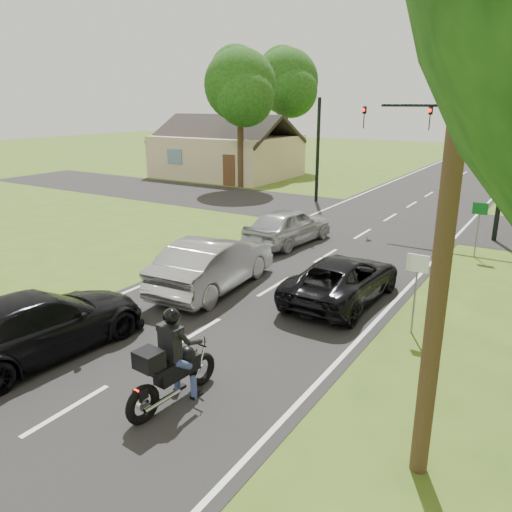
# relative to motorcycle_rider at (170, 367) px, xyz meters

# --- Properties ---
(ground) EXTENTS (140.00, 140.00, 0.00)m
(ground) POSITION_rel_motorcycle_rider_xyz_m (-1.57, 2.72, -0.80)
(ground) COLOR #3D5919
(ground) RESTS_ON ground
(road) EXTENTS (8.00, 100.00, 0.01)m
(road) POSITION_rel_motorcycle_rider_xyz_m (-1.57, 12.72, -0.79)
(road) COLOR black
(road) RESTS_ON ground
(cross_road) EXTENTS (60.00, 7.00, 0.01)m
(cross_road) POSITION_rel_motorcycle_rider_xyz_m (-1.57, 18.72, -0.79)
(cross_road) COLOR black
(cross_road) RESTS_ON ground
(motorcycle_rider) EXTENTS (0.69, 2.36, 2.03)m
(motorcycle_rider) POSITION_rel_motorcycle_rider_xyz_m (0.00, 0.00, 0.00)
(motorcycle_rider) COLOR black
(motorcycle_rider) RESTS_ON ground
(dark_suv) EXTENTS (2.30, 4.84, 1.34)m
(dark_suv) POSITION_rel_motorcycle_rider_xyz_m (0.72, 6.84, -0.12)
(dark_suv) COLOR black
(dark_suv) RESTS_ON road
(silver_sedan) EXTENTS (2.20, 5.21, 1.67)m
(silver_sedan) POSITION_rel_motorcycle_rider_xyz_m (-3.11, 5.56, 0.05)
(silver_sedan) COLOR #B2B2B7
(silver_sedan) RESTS_ON road
(silver_suv) EXTENTS (2.29, 4.76, 1.57)m
(silver_suv) POSITION_rel_motorcycle_rider_xyz_m (-3.65, 11.48, -0.00)
(silver_suv) COLOR #B0B2B8
(silver_suv) RESTS_ON road
(dark_car_behind) EXTENTS (2.53, 5.41, 1.53)m
(dark_car_behind) POSITION_rel_motorcycle_rider_xyz_m (-3.96, -0.11, -0.02)
(dark_car_behind) COLOR black
(dark_car_behind) RESTS_ON road
(traffic_signal) EXTENTS (6.38, 0.44, 6.00)m
(traffic_signal) POSITION_rel_motorcycle_rider_xyz_m (1.77, 16.72, 3.34)
(traffic_signal) COLOR black
(traffic_signal) RESTS_ON ground
(signal_pole_far) EXTENTS (0.20, 0.20, 6.00)m
(signal_pole_far) POSITION_rel_motorcycle_rider_xyz_m (-6.77, 20.72, 2.20)
(signal_pole_far) COLOR black
(signal_pole_far) RESTS_ON ground
(utility_pole_near) EXTENTS (1.60, 0.28, 10.00)m
(utility_pole_near) POSITION_rel_motorcycle_rider_xyz_m (4.63, 0.72, 4.29)
(utility_pole_near) COLOR #4D3823
(utility_pole_near) RESTS_ON ground
(sign_white) EXTENTS (0.55, 0.07, 2.12)m
(sign_white) POSITION_rel_motorcycle_rider_xyz_m (3.13, 5.70, 0.80)
(sign_white) COLOR slate
(sign_white) RESTS_ON ground
(sign_green) EXTENTS (0.55, 0.07, 2.12)m
(sign_green) POSITION_rel_motorcycle_rider_xyz_m (3.33, 13.70, 0.80)
(sign_green) COLOR slate
(sign_green) RESTS_ON ground
(tree_left_near) EXTENTS (5.12, 4.96, 9.22)m
(tree_left_near) POSITION_rel_motorcycle_rider_xyz_m (-13.30, 22.51, 5.74)
(tree_left_near) COLOR #332316
(tree_left_near) RESTS_ON ground
(tree_left_far) EXTENTS (5.76, 5.58, 10.14)m
(tree_left_far) POSITION_rel_motorcycle_rider_xyz_m (-15.26, 32.48, 6.34)
(tree_left_far) COLOR #332316
(tree_left_far) RESTS_ON ground
(house) EXTENTS (10.20, 8.00, 4.84)m
(house) POSITION_rel_motorcycle_rider_xyz_m (-17.57, 26.72, 0.97)
(house) COLOR tan
(house) RESTS_ON ground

